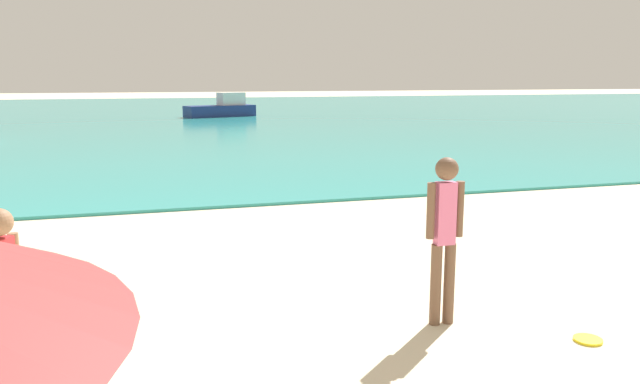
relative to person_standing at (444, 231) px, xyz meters
The scene contains 5 objects.
water 36.12m from the person_standing, 91.64° to the left, with size 160.00×60.00×0.06m, color teal.
person_standing is the anchor object (origin of this frame).
frisbee 1.67m from the person_standing, 34.19° to the right, with size 0.26×0.26×0.03m, color yellow.
person_distant 3.86m from the person_standing, behind, with size 0.20×0.32×1.53m.
boat_far 32.23m from the person_standing, 86.54° to the left, with size 4.41×2.59×1.43m.
Camera 1 is at (-1.77, 0.40, 2.45)m, focal length 34.46 mm.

